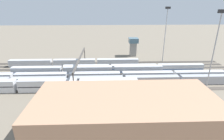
# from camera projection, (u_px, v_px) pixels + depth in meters

# --- Properties ---
(ground_plane) EXTENTS (400.00, 400.00, 0.00)m
(ground_plane) POSITION_uv_depth(u_px,v_px,m) (98.00, 74.00, 89.02)
(ground_plane) COLOR #756B5B
(track_bed_0) EXTENTS (140.00, 2.80, 0.12)m
(track_bed_0) POSITION_uv_depth(u_px,v_px,m) (99.00, 63.00, 105.33)
(track_bed_0) COLOR #3D3833
(track_bed_0) RESTS_ON ground_plane
(track_bed_1) EXTENTS (140.00, 2.80, 0.12)m
(track_bed_1) POSITION_uv_depth(u_px,v_px,m) (99.00, 66.00, 100.66)
(track_bed_1) COLOR #3D3833
(track_bed_1) RESTS_ON ground_plane
(track_bed_2) EXTENTS (140.00, 2.80, 0.12)m
(track_bed_2) POSITION_uv_depth(u_px,v_px,m) (99.00, 69.00, 96.00)
(track_bed_2) COLOR #3D3833
(track_bed_2) RESTS_ON ground_plane
(track_bed_3) EXTENTS (140.00, 2.80, 0.12)m
(track_bed_3) POSITION_uv_depth(u_px,v_px,m) (98.00, 72.00, 91.34)
(track_bed_3) COLOR #3D3833
(track_bed_3) RESTS_ON ground_plane
(track_bed_4) EXTENTS (140.00, 2.80, 0.12)m
(track_bed_4) POSITION_uv_depth(u_px,v_px,m) (98.00, 76.00, 86.67)
(track_bed_4) COLOR #4C443D
(track_bed_4) RESTS_ON ground_plane
(track_bed_5) EXTENTS (140.00, 2.80, 0.12)m
(track_bed_5) POSITION_uv_depth(u_px,v_px,m) (97.00, 80.00, 82.01)
(track_bed_5) COLOR #4C443D
(track_bed_5) RESTS_ON ground_plane
(track_bed_6) EXTENTS (140.00, 2.80, 0.12)m
(track_bed_6) POSITION_uv_depth(u_px,v_px,m) (97.00, 85.00, 77.34)
(track_bed_6) COLOR #3D3833
(track_bed_6) RESTS_ON ground_plane
(track_bed_7) EXTENTS (140.00, 2.80, 0.12)m
(track_bed_7) POSITION_uv_depth(u_px,v_px,m) (96.00, 90.00, 72.68)
(track_bed_7) COLOR #4C443D
(track_bed_7) RESTS_ON ground_plane
(train_on_track_5) EXTENTS (119.80, 3.06, 3.80)m
(train_on_track_5) POSITION_uv_depth(u_px,v_px,m) (95.00, 76.00, 81.27)
(train_on_track_5) COLOR silver
(train_on_track_5) RESTS_ON ground_plane
(train_on_track_7) EXTENTS (71.40, 3.06, 5.00)m
(train_on_track_7) POSITION_uv_depth(u_px,v_px,m) (48.00, 85.00, 71.15)
(train_on_track_7) COLOR silver
(train_on_track_7) RESTS_ON ground_plane
(train_on_track_3) EXTENTS (71.40, 3.06, 3.80)m
(train_on_track_3) POSITION_uv_depth(u_px,v_px,m) (134.00, 68.00, 91.22)
(train_on_track_3) COLOR silver
(train_on_track_3) RESTS_ON ground_plane
(train_on_track_4) EXTENTS (71.40, 3.06, 5.00)m
(train_on_track_4) POSITION_uv_depth(u_px,v_px,m) (88.00, 71.00, 85.60)
(train_on_track_4) COLOR silver
(train_on_track_4) RESTS_ON ground_plane
(train_on_track_6) EXTENTS (119.80, 3.00, 3.80)m
(train_on_track_6) POSITION_uv_depth(u_px,v_px,m) (96.00, 81.00, 76.63)
(train_on_track_6) COLOR #A8AAB2
(train_on_track_6) RESTS_ON ground_plane
(train_on_track_1) EXTENTS (71.40, 3.00, 3.80)m
(train_on_track_1) POSITION_uv_depth(u_px,v_px,m) (74.00, 63.00, 99.53)
(train_on_track_1) COLOR silver
(train_on_track_1) RESTS_ON ground_plane
(light_mast_0) EXTENTS (2.80, 0.70, 31.33)m
(light_mast_0) POSITION_uv_depth(u_px,v_px,m) (166.00, 28.00, 101.44)
(light_mast_0) COLOR #9EA0A5
(light_mast_0) RESTS_ON ground_plane
(light_mast_1) EXTENTS (2.80, 0.70, 31.46)m
(light_mast_1) POSITION_uv_depth(u_px,v_px,m) (215.00, 44.00, 63.87)
(light_mast_1) COLOR #9EA0A5
(light_mast_1) RESTS_ON ground_plane
(signal_gantry) EXTENTS (0.70, 40.00, 8.80)m
(signal_gantry) POSITION_uv_depth(u_px,v_px,m) (80.00, 60.00, 85.98)
(signal_gantry) COLOR #4C4742
(signal_gantry) RESTS_ON ground_plane
(maintenance_shed) EXTENTS (47.19, 20.85, 11.22)m
(maintenance_shed) POSITION_uv_depth(u_px,v_px,m) (126.00, 116.00, 47.32)
(maintenance_shed) COLOR tan
(maintenance_shed) RESTS_ON ground_plane
(control_tower) EXTENTS (6.00, 6.00, 11.87)m
(control_tower) POSITION_uv_depth(u_px,v_px,m) (133.00, 45.00, 116.83)
(control_tower) COLOR gray
(control_tower) RESTS_ON ground_plane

